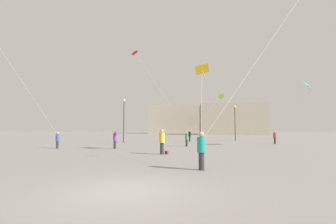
{
  "coord_description": "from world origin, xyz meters",
  "views": [
    {
      "loc": [
        1.87,
        -7.28,
        1.89
      ],
      "look_at": [
        0.0,
        16.79,
        3.6
      ],
      "focal_mm": 25.39,
      "sensor_mm": 36.0,
      "label": 1
    }
  ],
  "objects_px": {
    "kite_cyan_delta": "(307,85)",
    "person_in_red": "(275,137)",
    "person_in_blue": "(58,139)",
    "lamppost_east": "(235,117)",
    "person_in_teal": "(201,149)",
    "kite_crimson_diamond": "(135,53)",
    "person_in_black": "(190,135)",
    "person_in_yellow": "(162,140)",
    "building_left_hall": "(180,120)",
    "lamppost_west": "(124,114)",
    "person_in_green": "(187,138)",
    "building_centre_hall": "(232,120)",
    "kite_lime_diamond": "(221,97)",
    "person_in_purple": "(115,139)",
    "kite_amber_delta": "(202,70)",
    "handbag_beside_flyer": "(167,153)"
  },
  "relations": [
    {
      "from": "person_in_green",
      "to": "lamppost_west",
      "type": "height_order",
      "value": "lamppost_west"
    },
    {
      "from": "person_in_teal",
      "to": "person_in_blue",
      "type": "distance_m",
      "value": 17.06
    },
    {
      "from": "person_in_red",
      "to": "person_in_teal",
      "type": "xyz_separation_m",
      "value": [
        -10.31,
        -19.58,
        0.07
      ]
    },
    {
      "from": "kite_amber_delta",
      "to": "kite_cyan_delta",
      "type": "relative_size",
      "value": 0.76
    },
    {
      "from": "kite_lime_diamond",
      "to": "kite_crimson_diamond",
      "type": "height_order",
      "value": "kite_crimson_diamond"
    },
    {
      "from": "person_in_blue",
      "to": "lamppost_west",
      "type": "height_order",
      "value": "lamppost_west"
    },
    {
      "from": "lamppost_west",
      "to": "kite_cyan_delta",
      "type": "bearing_deg",
      "value": -15.17
    },
    {
      "from": "person_in_red",
      "to": "kite_cyan_delta",
      "type": "relative_size",
      "value": 0.29
    },
    {
      "from": "kite_crimson_diamond",
      "to": "lamppost_west",
      "type": "bearing_deg",
      "value": -95.93
    },
    {
      "from": "person_in_yellow",
      "to": "kite_cyan_delta",
      "type": "bearing_deg",
      "value": 38.22
    },
    {
      "from": "person_in_yellow",
      "to": "lamppost_west",
      "type": "height_order",
      "value": "lamppost_west"
    },
    {
      "from": "person_in_red",
      "to": "building_centre_hall",
      "type": "bearing_deg",
      "value": 89.74
    },
    {
      "from": "person_in_blue",
      "to": "building_centre_hall",
      "type": "relative_size",
      "value": 0.08
    },
    {
      "from": "person_in_red",
      "to": "building_left_hall",
      "type": "xyz_separation_m",
      "value": [
        -13.85,
        69.35,
        4.89
      ]
    },
    {
      "from": "person_in_teal",
      "to": "lamppost_west",
      "type": "height_order",
      "value": "lamppost_west"
    },
    {
      "from": "person_in_red",
      "to": "person_in_teal",
      "type": "bearing_deg",
      "value": -113.29
    },
    {
      "from": "person_in_teal",
      "to": "kite_cyan_delta",
      "type": "bearing_deg",
      "value": -167.69
    },
    {
      "from": "kite_amber_delta",
      "to": "person_in_red",
      "type": "bearing_deg",
      "value": 59.18
    },
    {
      "from": "person_in_yellow",
      "to": "kite_cyan_delta",
      "type": "height_order",
      "value": "kite_cyan_delta"
    },
    {
      "from": "person_in_blue",
      "to": "kite_crimson_diamond",
      "type": "xyz_separation_m",
      "value": [
        4.29,
        14.42,
        13.01
      ]
    },
    {
      "from": "kite_cyan_delta",
      "to": "person_in_red",
      "type": "bearing_deg",
      "value": 113.21
    },
    {
      "from": "person_in_yellow",
      "to": "kite_crimson_diamond",
      "type": "height_order",
      "value": "kite_crimson_diamond"
    },
    {
      "from": "person_in_purple",
      "to": "handbag_beside_flyer",
      "type": "xyz_separation_m",
      "value": [
        5.36,
        -4.58,
        -0.79
      ]
    },
    {
      "from": "kite_crimson_diamond",
      "to": "building_left_hall",
      "type": "relative_size",
      "value": 0.51
    },
    {
      "from": "person_in_black",
      "to": "kite_lime_diamond",
      "type": "distance_m",
      "value": 7.93
    },
    {
      "from": "person_in_black",
      "to": "kite_cyan_delta",
      "type": "distance_m",
      "value": 16.42
    },
    {
      "from": "kite_amber_delta",
      "to": "person_in_purple",
      "type": "bearing_deg",
      "value": 132.24
    },
    {
      "from": "person_in_green",
      "to": "person_in_blue",
      "type": "bearing_deg",
      "value": -132.41
    },
    {
      "from": "lamppost_east",
      "to": "person_in_blue",
      "type": "bearing_deg",
      "value": -140.6
    },
    {
      "from": "person_in_black",
      "to": "person_in_red",
      "type": "bearing_deg",
      "value": 177.23
    },
    {
      "from": "person_in_black",
      "to": "kite_crimson_diamond",
      "type": "relative_size",
      "value": 0.13
    },
    {
      "from": "kite_cyan_delta",
      "to": "lamppost_west",
      "type": "xyz_separation_m",
      "value": [
        -21.49,
        5.83,
        -2.62
      ]
    },
    {
      "from": "person_in_green",
      "to": "kite_crimson_diamond",
      "type": "height_order",
      "value": "kite_crimson_diamond"
    },
    {
      "from": "person_in_blue",
      "to": "kite_lime_diamond",
      "type": "xyz_separation_m",
      "value": [
        17.77,
        15.0,
        6.01
      ]
    },
    {
      "from": "person_in_blue",
      "to": "building_centre_hall",
      "type": "distance_m",
      "value": 64.98
    },
    {
      "from": "person_in_red",
      "to": "person_in_black",
      "type": "bearing_deg",
      "value": 160.86
    },
    {
      "from": "kite_crimson_diamond",
      "to": "lamppost_east",
      "type": "bearing_deg",
      "value": 7.6
    },
    {
      "from": "person_in_purple",
      "to": "lamppost_east",
      "type": "relative_size",
      "value": 0.3
    },
    {
      "from": "person_in_blue",
      "to": "building_left_hall",
      "type": "relative_size",
      "value": 0.06
    },
    {
      "from": "person_in_blue",
      "to": "lamppost_east",
      "type": "relative_size",
      "value": 0.28
    },
    {
      "from": "building_left_hall",
      "to": "person_in_green",
      "type": "bearing_deg",
      "value": -87.78
    },
    {
      "from": "lamppost_west",
      "to": "kite_lime_diamond",
      "type": "bearing_deg",
      "value": 20.02
    },
    {
      "from": "person_in_red",
      "to": "lamppost_west",
      "type": "bearing_deg",
      "value": -179.35
    },
    {
      "from": "person_in_yellow",
      "to": "building_left_hall",
      "type": "relative_size",
      "value": 0.07
    },
    {
      "from": "person_in_green",
      "to": "building_left_hall",
      "type": "bearing_deg",
      "value": 123.07
    },
    {
      "from": "person_in_yellow",
      "to": "person_in_red",
      "type": "distance_m",
      "value": 18.27
    },
    {
      "from": "handbag_beside_flyer",
      "to": "person_in_green",
      "type": "bearing_deg",
      "value": 79.55
    },
    {
      "from": "person_in_black",
      "to": "building_left_hall",
      "type": "distance_m",
      "value": 65.02
    },
    {
      "from": "person_in_black",
      "to": "kite_cyan_delta",
      "type": "relative_size",
      "value": 0.3
    },
    {
      "from": "person_in_green",
      "to": "kite_lime_diamond",
      "type": "height_order",
      "value": "kite_lime_diamond"
    }
  ]
}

